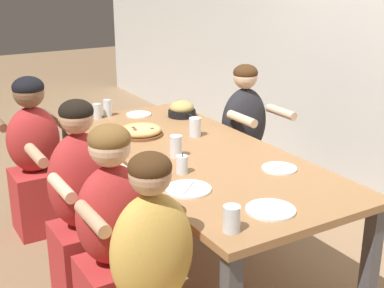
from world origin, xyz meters
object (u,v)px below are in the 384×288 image
diner_far_midleft (243,148)px  diner_near_left (35,162)px  drinking_glass_c (176,146)px  empty_plate_d (188,189)px  skillet_bowl (182,110)px  drinking_glass_d (195,128)px  empty_plate_a (279,168)px  diner_near_midright (115,249)px  empty_plate_b (139,114)px  drinking_glass_a (97,111)px  pizza_board_main (140,131)px  drinking_glass_b (232,221)px  cocktail_glass_blue (182,165)px  diner_near_center (83,214)px  empty_plate_c (271,210)px  drinking_glass_e (107,109)px

diner_far_midleft → diner_near_left: 1.50m
drinking_glass_c → empty_plate_d: bearing=-22.1°
skillet_bowl → drinking_glass_d: (0.46, -0.17, 0.00)m
empty_plate_a → diner_near_midright: size_ratio=0.17×
empty_plate_b → drinking_glass_a: (-0.08, -0.29, 0.05)m
pizza_board_main → drinking_glass_b: size_ratio=2.50×
cocktail_glass_blue → diner_near_center: bearing=-116.2°
diner_far_midleft → skillet_bowl: bearing=-36.9°
empty_plate_c → diner_near_left: 1.92m
empty_plate_a → cocktail_glass_blue: size_ratio=1.57×
empty_plate_b → drinking_glass_c: bearing=-12.2°
diner_near_midright → diner_far_midleft: (-0.90, 1.42, -0.01)m
empty_plate_a → drinking_glass_b: bearing=-54.5°
cocktail_glass_blue → diner_far_midleft: (-0.70, 0.93, -0.28)m
skillet_bowl → diner_near_left: 1.10m
skillet_bowl → empty_plate_c: bearing=-15.7°
diner_near_midright → diner_near_left: 1.39m
diner_near_midright → diner_near_center: diner_near_center is taller
diner_near_midright → diner_far_midleft: diner_near_midright is taller
skillet_bowl → diner_near_left: size_ratio=0.27×
drinking_glass_b → diner_near_center: 1.01m
empty_plate_c → diner_near_midright: bearing=-124.6°
empty_plate_b → diner_near_left: size_ratio=0.17×
drinking_glass_c → diner_far_midleft: diner_far_midleft is taller
diner_far_midleft → drinking_glass_b: bearing=52.0°
empty_plate_a → diner_near_center: diner_near_center is taller
drinking_glass_a → empty_plate_d: bearing=-3.6°
drinking_glass_a → diner_near_center: bearing=-25.9°
diner_near_left → empty_plate_a: bearing=-55.7°
skillet_bowl → drinking_glass_e: 0.55m
empty_plate_a → drinking_glass_b: 0.78m
drinking_glass_a → drinking_glass_d: 0.83m
skillet_bowl → drinking_glass_c: 0.87m
empty_plate_a → drinking_glass_c: bearing=-140.4°
empty_plate_a → empty_plate_c: same height
drinking_glass_b → diner_near_left: size_ratio=0.10×
empty_plate_d → diner_far_midleft: size_ratio=0.20×
drinking_glass_b → drinking_glass_c: 0.95m
empty_plate_c → drinking_glass_a: bearing=-176.6°
cocktail_glass_blue → diner_near_left: size_ratio=0.11×
drinking_glass_a → drinking_glass_d: size_ratio=0.88×
skillet_bowl → drinking_glass_a: skillet_bowl is taller
empty_plate_d → drinking_glass_d: (-0.74, 0.48, 0.05)m
pizza_board_main → diner_far_midleft: bearing=89.0°
empty_plate_d → empty_plate_b: bearing=164.4°
empty_plate_c → drinking_glass_d: size_ratio=1.86×
diner_near_left → drinking_glass_c: bearing=-58.5°
empty_plate_a → drinking_glass_d: bearing=-173.2°
empty_plate_a → empty_plate_c: size_ratio=0.84×
drinking_glass_e → diner_near_midright: bearing=-21.6°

